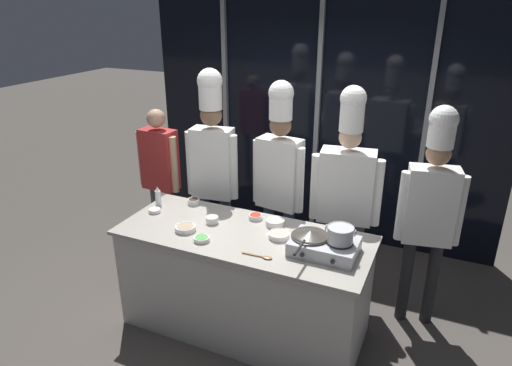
{
  "coord_description": "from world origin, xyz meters",
  "views": [
    {
      "loc": [
        1.42,
        -2.92,
        2.69
      ],
      "look_at": [
        0.0,
        0.25,
        1.27
      ],
      "focal_mm": 32.0,
      "sensor_mm": 36.0,
      "label": 1
    }
  ],
  "objects": [
    {
      "name": "prep_bowl_shrimp",
      "position": [
        0.29,
        0.06,
        0.94
      ],
      "size": [
        0.17,
        0.17,
        0.05
      ],
      "color": "white",
      "rests_on": "demo_counter"
    },
    {
      "name": "stock_pot",
      "position": [
        0.79,
        -0.02,
        1.1
      ],
      "size": [
        0.22,
        0.19,
        0.12
      ],
      "color": "#B7BABF",
      "rests_on": "portable_stove"
    },
    {
      "name": "prep_bowl_soy_glaze",
      "position": [
        -0.66,
        0.33,
        0.95
      ],
      "size": [
        0.11,
        0.11,
        0.05
      ],
      "color": "white",
      "rests_on": "demo_counter"
    },
    {
      "name": "chef_pastry",
      "position": [
        1.34,
        0.71,
        1.16
      ],
      "size": [
        0.51,
        0.28,
        1.95
      ],
      "rotation": [
        0.0,
        0.0,
        3.34
      ],
      "color": "#232326",
      "rests_on": "ground_plane"
    },
    {
      "name": "frying_pan",
      "position": [
        0.56,
        -0.02,
        1.06
      ],
      "size": [
        0.29,
        0.5,
        0.04
      ],
      "color": "#38332D",
      "rests_on": "portable_stove"
    },
    {
      "name": "chef_line",
      "position": [
        0.63,
        0.8,
        1.14
      ],
      "size": [
        0.62,
        0.31,
        2.03
      ],
      "rotation": [
        0.0,
        0.0,
        3.29
      ],
      "color": "#4C4C51",
      "rests_on": "ground_plane"
    },
    {
      "name": "demo_counter",
      "position": [
        0.0,
        0.0,
        0.46
      ],
      "size": [
        2.07,
        0.84,
        0.92
      ],
      "color": "beige",
      "rests_on": "ground_plane"
    },
    {
      "name": "prep_bowl_bean_sprouts",
      "position": [
        -0.32,
        0.07,
        0.95
      ],
      "size": [
        0.11,
        0.11,
        0.06
      ],
      "color": "white",
      "rests_on": "demo_counter"
    },
    {
      "name": "chef_sous",
      "position": [
        0.0,
        0.78,
        1.21
      ],
      "size": [
        0.53,
        0.26,
        2.03
      ],
      "rotation": [
        0.0,
        0.0,
        3.0
      ],
      "color": "#2D3856",
      "rests_on": "ground_plane"
    },
    {
      "name": "prep_bowl_scallions",
      "position": [
        -0.25,
        -0.24,
        0.94
      ],
      "size": [
        0.13,
        0.13,
        0.04
      ],
      "color": "white",
      "rests_on": "demo_counter"
    },
    {
      "name": "portable_stove",
      "position": [
        0.68,
        -0.02,
        0.98
      ],
      "size": [
        0.49,
        0.36,
        0.12
      ],
      "color": "#B2B5BA",
      "rests_on": "demo_counter"
    },
    {
      "name": "serving_spoon_slotted",
      "position": [
        0.29,
        -0.27,
        0.93
      ],
      "size": [
        0.24,
        0.05,
        0.02
      ],
      "color": "olive",
      "rests_on": "demo_counter"
    },
    {
      "name": "prep_bowl_mushrooms",
      "position": [
        -0.46,
        -0.14,
        0.94
      ],
      "size": [
        0.17,
        0.17,
        0.04
      ],
      "color": "white",
      "rests_on": "demo_counter"
    },
    {
      "name": "prep_bowl_rice",
      "position": [
        -0.89,
        0.04,
        0.94
      ],
      "size": [
        0.11,
        0.11,
        0.03
      ],
      "color": "white",
      "rests_on": "demo_counter"
    },
    {
      "name": "window_wall_back",
      "position": [
        0.0,
        1.97,
        1.35
      ],
      "size": [
        4.08,
        0.09,
        2.7
      ],
      "color": "black",
      "rests_on": "ground_plane"
    },
    {
      "name": "person_guest",
      "position": [
        -1.34,
        0.76,
        1.01
      ],
      "size": [
        0.5,
        0.22,
        1.65
      ],
      "rotation": [
        0.0,
        0.0,
        3.08
      ],
      "color": "#4C4C51",
      "rests_on": "ground_plane"
    },
    {
      "name": "squeeze_bottle_clear",
      "position": [
        -0.94,
        0.17,
        1.01
      ],
      "size": [
        0.05,
        0.05,
        0.18
      ],
      "color": "white",
      "rests_on": "demo_counter"
    },
    {
      "name": "prep_bowl_noodles",
      "position": [
        0.18,
        0.24,
        0.95
      ],
      "size": [
        0.16,
        0.16,
        0.06
      ],
      "color": "white",
      "rests_on": "demo_counter"
    },
    {
      "name": "prep_bowl_chili_flakes",
      "position": [
        -0.02,
        0.28,
        0.94
      ],
      "size": [
        0.12,
        0.12,
        0.04
      ],
      "color": "white",
      "rests_on": "demo_counter"
    },
    {
      "name": "ground_plane",
      "position": [
        0.0,
        0.0,
        0.0
      ],
      "size": [
        24.0,
        24.0,
        0.0
      ],
      "primitive_type": "plane",
      "color": "#47423D"
    },
    {
      "name": "chef_head",
      "position": [
        -0.66,
        0.7,
        1.26
      ],
      "size": [
        0.52,
        0.26,
        2.1
      ],
      "rotation": [
        0.0,
        0.0,
        3.28
      ],
      "color": "#2D3856",
      "rests_on": "ground_plane"
    }
  ]
}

